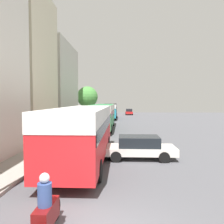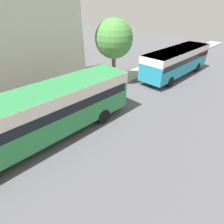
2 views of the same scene
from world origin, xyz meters
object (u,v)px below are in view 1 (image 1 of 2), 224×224
at_px(bus_lead, 84,127).
at_px(pedestrian_near_curb, 97,113).
at_px(motorcycle_behind_lead, 46,212).
at_px(car_crossing, 139,147).
at_px(bus_following, 103,113).
at_px(car_far_curb, 129,112).
at_px(bus_third_in_line, 110,109).

xyz_separation_m(bus_lead, pedestrian_near_curb, (-2.91, 32.10, -0.98)).
xyz_separation_m(motorcycle_behind_lead, car_crossing, (3.03, 7.86, 0.05)).
bearing_deg(pedestrian_near_curb, bus_lead, -84.82).
bearing_deg(bus_following, car_crossing, -76.12).
relative_size(bus_following, pedestrian_near_curb, 6.36).
bearing_deg(bus_lead, motorcycle_behind_lead, -88.23).
height_order(car_crossing, pedestrian_near_curb, pedestrian_near_curb).
bearing_deg(motorcycle_behind_lead, car_far_curb, 85.51).
height_order(car_far_curb, pedestrian_near_curb, pedestrian_near_curb).
bearing_deg(bus_third_in_line, motorcycle_behind_lead, -89.55).
height_order(bus_lead, motorcycle_behind_lead, bus_lead).
relative_size(bus_lead, motorcycle_behind_lead, 4.44).
relative_size(bus_following, motorcycle_behind_lead, 5.13).
distance_m(motorcycle_behind_lead, car_far_curb, 49.26).
height_order(motorcycle_behind_lead, pedestrian_near_curb, pedestrian_near_curb).
relative_size(motorcycle_behind_lead, car_far_curb, 0.56).
relative_size(bus_third_in_line, car_crossing, 2.27).
distance_m(motorcycle_behind_lead, pedestrian_near_curb, 39.17).
bearing_deg(car_far_curb, bus_following, 81.34).
bearing_deg(motorcycle_behind_lead, bus_following, 90.93).
distance_m(bus_lead, car_far_curb, 42.37).
relative_size(bus_lead, pedestrian_near_curb, 5.50).
xyz_separation_m(bus_third_in_line, pedestrian_near_curb, (-2.84, 2.29, -0.81)).
bearing_deg(car_far_curb, bus_lead, 84.49).
height_order(bus_following, car_crossing, bus_following).
bearing_deg(car_crossing, bus_following, -166.12).
distance_m(car_far_curb, pedestrian_near_curb, 12.25).
bearing_deg(bus_lead, bus_following, 90.52).
bearing_deg(car_far_curb, motorcycle_behind_lead, 85.51).
bearing_deg(car_crossing, car_far_curb, 178.86).
xyz_separation_m(bus_following, motorcycle_behind_lead, (0.35, -21.53, -1.30)).
distance_m(bus_third_in_line, motorcycle_behind_lead, 36.78).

